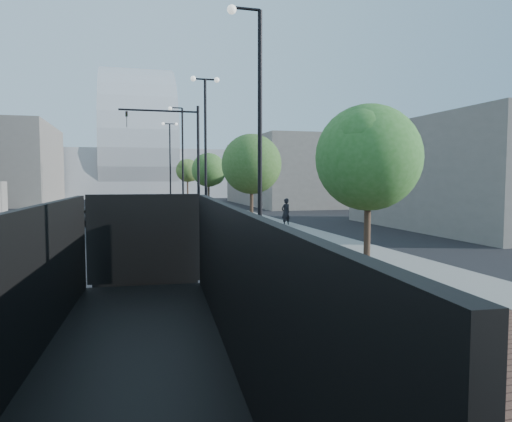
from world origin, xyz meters
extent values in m
plane|color=black|center=(0.00, 0.00, 0.00)|extent=(220.00, 220.00, 0.00)
cube|color=#4C2D23|center=(3.50, 40.00, 0.06)|extent=(7.00, 140.00, 0.12)
cube|color=slate|center=(6.20, 40.00, 0.07)|extent=(2.40, 140.00, 0.13)
cube|color=gray|center=(0.00, 40.00, 0.07)|extent=(0.30, 140.00, 0.14)
cube|color=slate|center=(-13.00, 40.00, 0.06)|extent=(4.00, 140.00, 0.12)
cube|color=black|center=(-3.48, 5.73, 1.48)|extent=(2.32, 2.40, 2.26)
cube|color=black|center=(-3.39, 7.23, 0.74)|extent=(2.11, 0.57, 1.13)
cube|color=black|center=(-3.58, 4.23, 0.91)|extent=(2.22, 0.84, 0.44)
cube|color=black|center=(-3.94, -1.25, 0.91)|extent=(2.60, 8.13, 0.30)
cube|color=black|center=(-3.94, -1.25, 1.26)|extent=(2.69, 8.14, 0.10)
cube|color=black|center=(-5.02, -1.18, 2.13)|extent=(0.62, 8.00, 1.74)
cube|color=black|center=(-2.85, -1.32, 2.13)|extent=(0.62, 8.00, 1.74)
cube|color=black|center=(-3.64, 3.28, 2.13)|extent=(2.18, 0.25, 1.74)
cylinder|color=black|center=(-4.44, 5.19, 0.48)|extent=(0.32, 0.97, 0.96)
cylinder|color=silver|center=(-4.44, 5.19, 0.48)|extent=(0.33, 0.54, 0.52)
cylinder|color=black|center=(-2.61, 5.07, 0.48)|extent=(0.32, 0.97, 0.96)
cylinder|color=silver|center=(-2.61, 5.07, 0.48)|extent=(0.33, 0.54, 0.52)
cylinder|color=black|center=(-4.33, 6.79, 0.48)|extent=(0.32, 0.97, 0.96)
cylinder|color=silver|center=(-4.33, 6.79, 0.48)|extent=(0.33, 0.54, 0.52)
cylinder|color=black|center=(-2.51, 6.67, 0.48)|extent=(0.32, 0.97, 0.96)
cylinder|color=silver|center=(-2.51, 6.67, 0.48)|extent=(0.33, 0.54, 0.52)
cylinder|color=black|center=(-4.64, 2.00, 0.48)|extent=(0.32, 0.97, 0.96)
cylinder|color=silver|center=(-4.64, 2.00, 0.48)|extent=(0.33, 0.54, 0.52)
cylinder|color=black|center=(-2.82, 1.88, 0.48)|extent=(0.32, 0.97, 0.96)
cylinder|color=silver|center=(-2.82, 1.88, 0.48)|extent=(0.33, 0.54, 0.52)
cylinder|color=black|center=(-4.57, 3.20, 0.48)|extent=(0.32, 0.97, 0.96)
cylinder|color=silver|center=(-4.57, 3.20, 0.48)|extent=(0.33, 0.54, 0.52)
cylinder|color=black|center=(-2.74, 3.08, 0.48)|extent=(0.32, 0.97, 0.96)
cylinder|color=silver|center=(-2.74, 3.08, 0.48)|extent=(0.33, 0.54, 0.52)
imported|color=white|center=(-4.59, 21.18, 0.71)|extent=(2.54, 4.52, 1.41)
imported|color=black|center=(-6.72, 29.60, 0.62)|extent=(3.40, 4.87, 1.23)
imported|color=black|center=(-4.00, 39.76, 0.78)|extent=(3.18, 5.69, 1.56)
imported|color=black|center=(6.45, 24.35, 0.97)|extent=(0.83, 0.70, 1.93)
cylinder|color=black|center=(0.60, 10.00, 0.10)|extent=(0.56, 0.56, 0.20)
cylinder|color=black|center=(0.60, 10.00, 4.62)|extent=(0.16, 0.16, 9.00)
cylinder|color=black|center=(0.10, 10.00, 9.12)|extent=(1.00, 0.10, 0.10)
sphere|color=silver|center=(-0.40, 10.00, 9.05)|extent=(0.32, 0.32, 0.32)
cylinder|color=black|center=(0.60, 22.00, 0.10)|extent=(0.56, 0.56, 0.20)
cylinder|color=black|center=(0.60, 22.00, 4.62)|extent=(0.16, 0.16, 9.00)
cylinder|color=black|center=(0.60, 22.00, 9.12)|extent=(1.40, 0.10, 0.10)
sphere|color=silver|center=(-0.10, 22.00, 9.12)|extent=(0.32, 0.32, 0.32)
sphere|color=silver|center=(1.30, 22.00, 9.12)|extent=(0.32, 0.32, 0.32)
cylinder|color=black|center=(0.60, 34.00, 0.10)|extent=(0.56, 0.56, 0.20)
cylinder|color=black|center=(0.60, 34.00, 4.62)|extent=(0.16, 0.16, 9.00)
cylinder|color=black|center=(0.10, 34.00, 9.12)|extent=(1.00, 0.10, 0.10)
sphere|color=silver|center=(-0.40, 34.00, 9.05)|extent=(0.32, 0.32, 0.32)
cylinder|color=black|center=(0.60, 46.00, 0.10)|extent=(0.56, 0.56, 0.20)
cylinder|color=black|center=(0.60, 46.00, 4.62)|extent=(0.16, 0.16, 9.00)
cylinder|color=black|center=(0.60, 46.00, 9.12)|extent=(1.40, 0.10, 0.10)
sphere|color=silver|center=(-0.10, 46.00, 9.12)|extent=(0.32, 0.32, 0.32)
sphere|color=silver|center=(1.30, 46.00, 9.12)|extent=(0.32, 0.32, 0.32)
cylinder|color=black|center=(0.60, 25.00, 4.00)|extent=(0.18, 0.18, 8.00)
cylinder|color=black|center=(-1.90, 25.00, 7.60)|extent=(5.00, 0.12, 0.12)
imported|color=black|center=(-3.90, 25.00, 7.00)|extent=(0.16, 0.20, 1.00)
cylinder|color=#382619|center=(1.60, 4.00, 1.77)|extent=(0.16, 0.16, 3.55)
sphere|color=#2B6422|center=(1.60, 4.00, 3.80)|extent=(2.53, 2.53, 2.53)
sphere|color=#2B6422|center=(2.00, 4.30, 3.55)|extent=(1.77, 1.77, 1.77)
sphere|color=#2B6422|center=(1.30, 3.70, 4.16)|extent=(1.52, 1.52, 1.52)
cylinder|color=#382619|center=(1.60, 15.00, 1.85)|extent=(0.16, 0.16, 3.70)
sphere|color=#2D541D|center=(1.60, 15.00, 3.96)|extent=(2.77, 2.77, 2.77)
sphere|color=#2D541D|center=(2.00, 15.30, 3.70)|extent=(1.94, 1.94, 1.94)
sphere|color=#2D541D|center=(1.30, 14.70, 4.33)|extent=(1.66, 1.66, 1.66)
cylinder|color=#382619|center=(1.60, 27.00, 1.81)|extent=(0.16, 0.16, 3.62)
sphere|color=#2D581E|center=(1.60, 27.00, 3.88)|extent=(2.38, 2.38, 2.38)
sphere|color=#2D581E|center=(2.00, 27.30, 3.62)|extent=(1.67, 1.67, 1.67)
sphere|color=#2D581E|center=(1.30, 26.70, 4.24)|extent=(1.43, 1.43, 1.43)
cylinder|color=#382619|center=(1.60, 39.00, 1.87)|extent=(0.16, 0.16, 3.75)
sphere|color=#39571E|center=(1.60, 39.00, 4.02)|extent=(2.18, 2.18, 2.18)
sphere|color=#39571E|center=(2.00, 39.30, 3.75)|extent=(1.53, 1.53, 1.53)
sphere|color=#39571E|center=(1.30, 38.70, 4.39)|extent=(1.31, 1.31, 1.31)
cube|color=#A5A9AF|center=(-2.00, 85.00, 4.00)|extent=(50.00, 28.00, 8.00)
cube|color=#605C56|center=(16.00, 50.00, 4.00)|extent=(12.00, 22.00, 8.00)
cube|color=#5F5B56|center=(18.00, 20.00, 3.50)|extent=(10.00, 16.00, 7.00)
cube|color=black|center=(2.40, 1.00, 0.13)|extent=(0.50, 0.50, 0.02)
cube|color=black|center=(2.40, 8.00, 0.13)|extent=(0.50, 0.50, 0.02)
cube|color=black|center=(2.40, 19.00, 0.13)|extent=(0.50, 0.50, 0.02)
camera|label=1|loc=(-3.96, -6.27, 3.32)|focal=33.38mm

